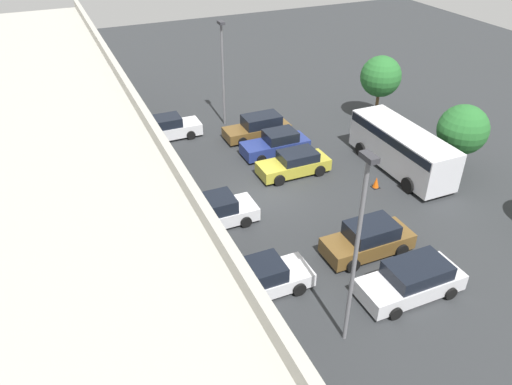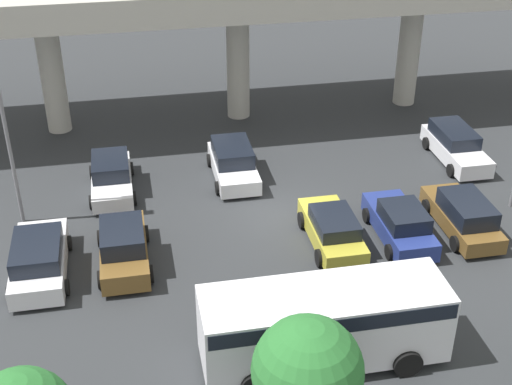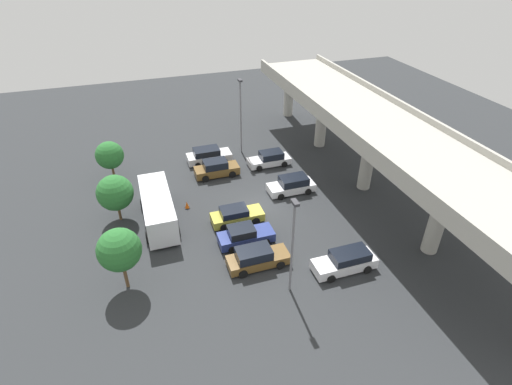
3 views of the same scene
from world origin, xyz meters
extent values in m
plane|color=#2D3033|center=(0.00, 0.00, 0.00)|extent=(84.35, 84.35, 0.00)
cube|color=#ADAAA0|center=(0.00, 11.00, 6.84)|extent=(39.36, 7.96, 0.90)
cube|color=#ADAAA0|center=(0.00, 7.17, 7.57)|extent=(39.36, 0.30, 0.55)
cylinder|color=#ADAAA0|center=(-9.84, 11.00, 3.20)|extent=(1.24, 1.24, 6.39)
cylinder|color=#ADAAA0|center=(0.00, 11.00, 3.20)|extent=(1.24, 1.24, 6.39)
cylinder|color=#ADAAA0|center=(9.84, 11.00, 3.20)|extent=(1.24, 1.24, 6.39)
cylinder|color=#ADAAA0|center=(19.68, 11.00, 3.20)|extent=(1.24, 1.24, 6.39)
cube|color=silver|center=(-9.99, -2.26, 0.55)|extent=(1.93, 4.78, 0.78)
cube|color=black|center=(-9.99, -2.53, 1.27)|extent=(1.78, 2.73, 0.65)
cylinder|color=black|center=(-10.98, -0.78, 0.30)|extent=(0.22, 0.60, 0.60)
cylinder|color=black|center=(-9.00, -0.78, 0.30)|extent=(0.22, 0.60, 0.60)
cylinder|color=black|center=(-10.98, -3.74, 0.30)|extent=(0.22, 0.60, 0.60)
cylinder|color=black|center=(-9.00, -3.74, 0.30)|extent=(0.22, 0.60, 0.60)
cube|color=brown|center=(-6.82, -2.18, 0.59)|extent=(1.79, 4.52, 0.79)
cube|color=black|center=(-6.82, -2.30, 1.35)|extent=(1.65, 2.38, 0.73)
cylinder|color=black|center=(-7.73, -0.78, 0.35)|extent=(0.22, 0.70, 0.70)
cylinder|color=black|center=(-5.90, -0.78, 0.35)|extent=(0.22, 0.70, 0.70)
cylinder|color=black|center=(-7.73, -3.58, 0.35)|extent=(0.22, 0.70, 0.70)
cylinder|color=black|center=(-5.90, -3.58, 0.35)|extent=(0.22, 0.70, 0.70)
cube|color=silver|center=(-1.48, 3.87, 0.53)|extent=(1.87, 4.51, 0.71)
cube|color=black|center=(-1.48, 4.11, 1.25)|extent=(1.72, 2.62, 0.72)
cylinder|color=black|center=(-0.52, 2.47, 0.31)|extent=(0.22, 0.62, 0.62)
cylinder|color=black|center=(-2.43, 2.47, 0.31)|extent=(0.22, 0.62, 0.62)
cylinder|color=black|center=(-0.52, 5.27, 0.31)|extent=(0.22, 0.62, 0.62)
cylinder|color=black|center=(-2.43, 5.27, 0.31)|extent=(0.22, 0.62, 0.62)
cube|color=gold|center=(1.53, -2.39, 0.56)|extent=(1.74, 4.51, 0.73)
cube|color=black|center=(1.53, -2.68, 1.21)|extent=(1.60, 2.30, 0.57)
cylinder|color=black|center=(0.64, -1.00, 0.35)|extent=(0.22, 0.71, 0.71)
cylinder|color=black|center=(2.42, -1.00, 0.35)|extent=(0.22, 0.71, 0.71)
cylinder|color=black|center=(0.64, -3.79, 0.35)|extent=(0.22, 0.71, 0.71)
cylinder|color=black|center=(2.42, -3.79, 0.35)|extent=(0.22, 0.71, 0.71)
cube|color=navy|center=(4.38, -2.49, 0.56)|extent=(1.74, 4.49, 0.77)
cube|color=black|center=(4.38, -2.87, 1.26)|extent=(1.60, 2.08, 0.64)
cylinder|color=black|center=(3.49, -1.09, 0.32)|extent=(0.22, 0.63, 0.63)
cylinder|color=black|center=(5.27, -1.09, 0.32)|extent=(0.22, 0.63, 0.63)
cylinder|color=black|center=(3.49, -3.88, 0.32)|extent=(0.22, 0.63, 0.63)
cylinder|color=black|center=(5.27, -3.88, 0.32)|extent=(0.22, 0.63, 0.63)
cube|color=brown|center=(7.18, -2.39, 0.52)|extent=(1.75, 4.70, 0.68)
cube|color=black|center=(7.18, -2.75, 1.23)|extent=(1.61, 2.61, 0.75)
cylinder|color=black|center=(6.28, -0.94, 0.33)|extent=(0.22, 0.66, 0.66)
cylinder|color=black|center=(8.07, -0.94, 0.33)|extent=(0.22, 0.66, 0.66)
cylinder|color=black|center=(6.28, -3.85, 0.33)|extent=(0.22, 0.66, 0.66)
cylinder|color=black|center=(8.07, -3.85, 0.33)|extent=(0.22, 0.66, 0.66)
cube|color=silver|center=(9.63, 3.49, 0.57)|extent=(1.72, 4.80, 0.79)
cube|color=black|center=(9.63, 3.89, 1.28)|extent=(1.59, 2.82, 0.65)
cylinder|color=black|center=(10.52, 2.01, 0.31)|extent=(0.22, 0.63, 0.63)
cylinder|color=black|center=(8.75, 2.01, 0.31)|extent=(0.22, 0.63, 0.63)
cylinder|color=black|center=(10.52, 4.98, 0.31)|extent=(0.22, 0.63, 0.63)
cylinder|color=black|center=(8.75, 4.98, 0.31)|extent=(0.22, 0.63, 0.63)
cube|color=silver|center=(-7.17, 3.68, 0.50)|extent=(1.79, 4.57, 0.66)
cube|color=black|center=(-7.17, 3.93, 1.19)|extent=(1.64, 2.40, 0.71)
cylinder|color=black|center=(-6.26, 2.27, 0.32)|extent=(0.22, 0.64, 0.64)
cylinder|color=black|center=(-8.09, 2.27, 0.32)|extent=(0.22, 0.64, 0.64)
cylinder|color=black|center=(-6.26, 5.10, 0.32)|extent=(0.22, 0.64, 0.64)
cylinder|color=black|center=(-8.09, 5.10, 0.32)|extent=(0.22, 0.64, 0.64)
cube|color=silver|center=(-0.65, -8.81, 1.49)|extent=(7.88, 2.41, 2.44)
cube|color=black|center=(-0.65, -8.81, 2.36)|extent=(7.73, 2.45, 0.54)
cylinder|color=black|center=(-3.10, -10.04, 0.48)|extent=(0.96, 0.29, 0.96)
cylinder|color=black|center=(-3.10, -7.59, 0.48)|extent=(0.96, 0.29, 0.96)
cylinder|color=black|center=(1.79, -10.04, 0.48)|extent=(0.96, 0.29, 0.96)
cylinder|color=black|center=(1.79, -7.59, 0.48)|extent=(0.96, 0.29, 0.96)
cylinder|color=slate|center=(10.21, -1.09, 3.67)|extent=(0.16, 0.16, 7.34)
cube|color=#333338|center=(10.21, -1.09, 7.44)|extent=(0.70, 0.35, 0.20)
cylinder|color=slate|center=(-11.01, 1.73, 4.11)|extent=(0.16, 0.16, 8.23)
cube|color=#333338|center=(-11.01, 1.73, 8.33)|extent=(0.70, 0.35, 0.20)
cylinder|color=brown|center=(-2.08, -12.02, 0.74)|extent=(0.24, 0.24, 1.48)
sphere|color=#286B2D|center=(-2.08, -12.02, 2.78)|extent=(3.07, 3.07, 3.07)
cylinder|color=brown|center=(6.31, -11.91, 1.08)|extent=(0.24, 0.24, 2.16)
sphere|color=#286B2D|center=(6.31, -11.91, 3.42)|extent=(2.98, 2.98, 2.98)
cube|color=black|center=(-1.92, -6.18, 0.02)|extent=(0.44, 0.44, 0.04)
cone|color=#EA590F|center=(-1.92, -6.18, 0.35)|extent=(0.40, 0.40, 0.70)
camera|label=1|loc=(-22.28, 10.59, 15.89)|focal=35.00mm
camera|label=2|loc=(-6.12, -25.57, 16.50)|focal=50.00mm
camera|label=3|loc=(28.33, -9.62, 21.15)|focal=28.00mm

